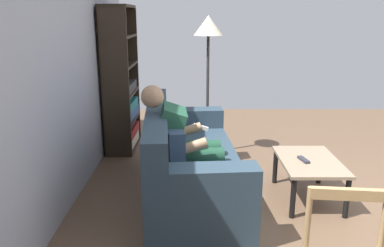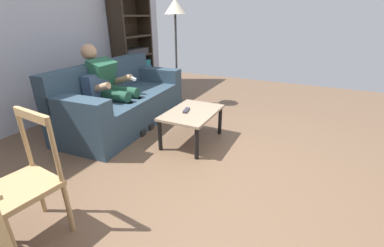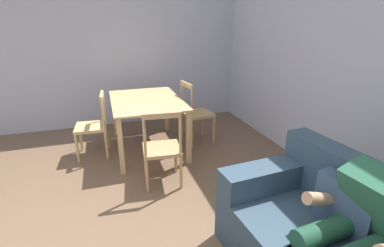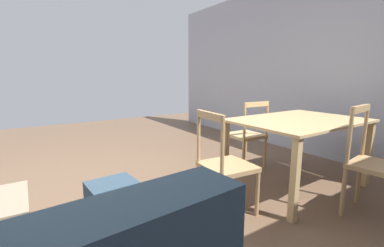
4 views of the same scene
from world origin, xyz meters
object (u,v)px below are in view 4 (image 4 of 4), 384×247
Objects in this scene: dining_table at (298,128)px; dining_chair_by_doorway at (247,135)px; dining_chair_facing_couch at (225,165)px; dining_chair_near_wall at (375,165)px.

dining_chair_by_doorway is (0.00, -0.76, -0.22)m from dining_table.
dining_chair_by_doorway is at bearing -89.87° from dining_table.
dining_table is 1.06m from dining_chair_facing_couch.
dining_chair_near_wall is 1.05× the size of dining_chair_facing_couch.
dining_chair_facing_couch reaches higher than dining_table.
dining_chair_near_wall is at bearing 89.72° from dining_table.
dining_chair_near_wall is (0.00, 0.76, -0.19)m from dining_table.
dining_chair_by_doorway is (-0.00, -1.52, -0.03)m from dining_chair_near_wall.
dining_chair_facing_couch is at bearing 36.24° from dining_chair_by_doorway.
dining_chair_near_wall reaches higher than dining_chair_by_doorway.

